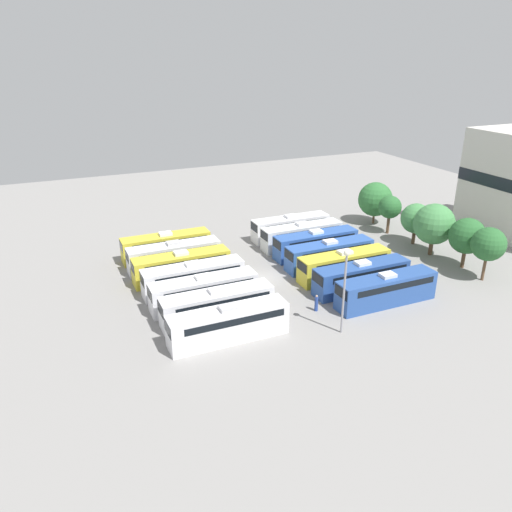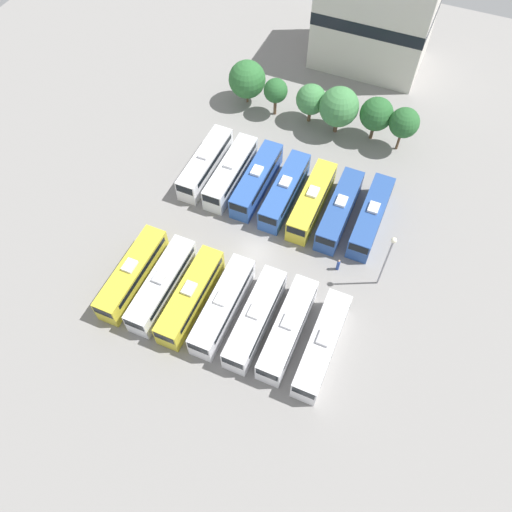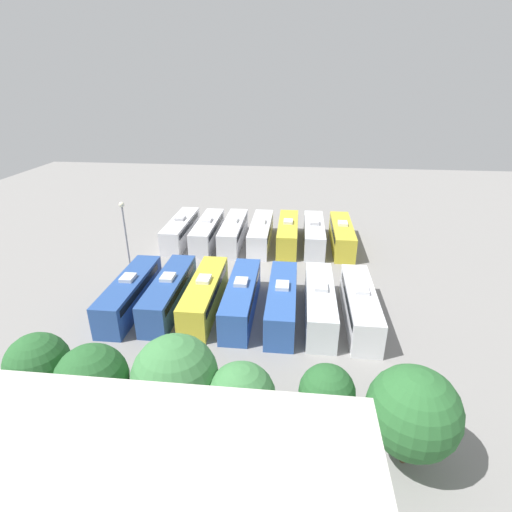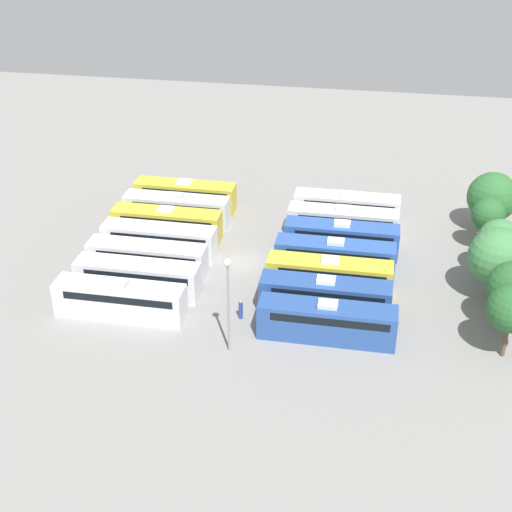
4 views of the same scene
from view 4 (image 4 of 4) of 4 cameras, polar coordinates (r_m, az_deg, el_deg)
name	(u,v)px [view 4 (image 4 of 4)]	position (r m, az deg, el deg)	size (l,w,h in m)	color
ground_plane	(245,263)	(69.79, -0.87, -0.54)	(122.45, 122.45, 0.00)	gray
bus_0	(186,195)	(80.30, -5.66, 4.89)	(2.58, 11.31, 3.47)	gold
bus_1	(177,209)	(77.11, -6.35, 3.77)	(2.58, 11.31, 3.47)	silver
bus_2	(167,223)	(74.15, -7.12, 2.62)	(2.58, 11.31, 3.47)	gold
bus_3	(160,240)	(71.02, -7.73, 1.31)	(2.58, 11.31, 3.47)	white
bus_4	(148,258)	(67.94, -8.67, -0.15)	(2.58, 11.31, 3.47)	silver
bus_5	(138,277)	(65.02, -9.43, -1.66)	(2.58, 11.31, 3.47)	silver
bus_6	(120,299)	(62.12, -10.80, -3.41)	(2.58, 11.31, 3.47)	silver
bus_7	(347,207)	(77.61, 7.29, 3.88)	(2.58, 11.31, 3.47)	white
bus_8	(343,222)	(74.35, 6.98, 2.71)	(2.58, 11.31, 3.47)	silver
bus_9	(342,238)	(71.22, 6.87, 1.46)	(2.58, 11.31, 3.47)	#2D56A8
bus_10	(335,256)	(67.84, 6.37, -0.02)	(2.58, 11.31, 3.47)	#2D56A8
bus_11	(330,275)	(64.75, 5.92, -1.54)	(2.58, 11.31, 3.47)	gold
bus_12	(326,296)	(61.76, 5.59, -3.19)	(2.58, 11.31, 3.47)	#284C93
bus_13	(327,321)	(58.62, 5.73, -5.17)	(2.58, 11.31, 3.47)	#284C93
worker_person	(241,310)	(61.21, -1.23, -4.34)	(0.36, 0.36, 1.80)	navy
light_pole	(228,291)	(54.74, -2.24, -2.80)	(0.60, 0.60, 8.47)	gray
tree_0	(492,197)	(78.25, 18.39, 4.50)	(5.22, 5.22, 6.45)	brown
tree_1	(488,215)	(73.87, 18.09, 3.16)	(3.31, 3.31, 5.66)	brown
tree_2	(499,241)	(69.69, 18.89, 1.13)	(4.12, 4.12, 5.74)	brown
tree_3	(498,257)	(65.77, 18.82, -0.06)	(5.28, 5.28, 6.86)	brown
tree_5	(512,308)	(58.22, 19.78, -3.97)	(3.90, 3.90, 6.46)	brown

